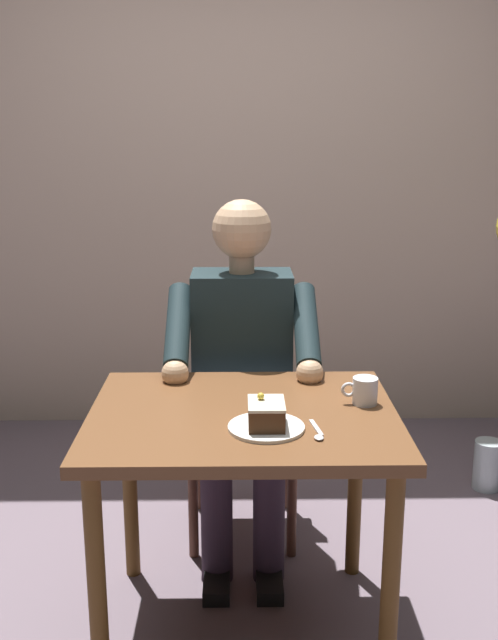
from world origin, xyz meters
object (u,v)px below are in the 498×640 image
object	(u,v)px
cake_slice	(266,414)
dining_table	(243,443)
coffee_cup	(364,390)
chair	(242,403)
seated_person	(242,374)
dessert_spoon	(318,433)

from	to	relation	value
cake_slice	dining_table	bearing A→B (deg)	-64.39
cake_slice	coffee_cup	distance (m)	0.35
dining_table	coffee_cup	distance (m)	0.40
cake_slice	chair	bearing A→B (deg)	-85.50
coffee_cup	seated_person	bearing A→B (deg)	-50.34
seated_person	coffee_cup	world-z (taller)	seated_person
dining_table	cake_slice	xyz separation A→B (m)	(-0.06, 0.13, 0.15)
chair	cake_slice	xyz separation A→B (m)	(-0.06, 0.80, 0.27)
chair	dessert_spoon	bearing A→B (deg)	103.47
dining_table	coffee_cup	xyz separation A→B (m)	(-0.36, -0.06, 0.14)
dining_table	chair	size ratio (longest dim) A/B	0.99
dining_table	dessert_spoon	xyz separation A→B (m)	(-0.20, 0.17, 0.11)
cake_slice	dessert_spoon	distance (m)	0.15
cake_slice	coffee_cup	bearing A→B (deg)	-147.91
chair	seated_person	world-z (taller)	seated_person
dining_table	chair	bearing A→B (deg)	-90.00
seated_person	coffee_cup	bearing A→B (deg)	129.66
chair	cake_slice	world-z (taller)	chair
cake_slice	dessert_spoon	world-z (taller)	cake_slice
seated_person	cake_slice	world-z (taller)	seated_person
chair	coffee_cup	distance (m)	0.76
chair	coffee_cup	size ratio (longest dim) A/B	8.26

